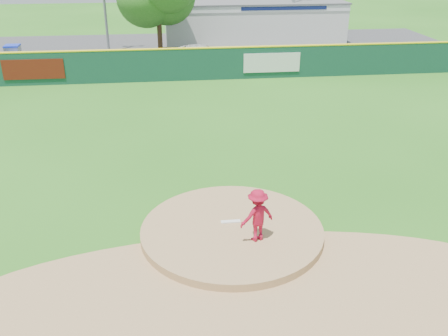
{
  "coord_description": "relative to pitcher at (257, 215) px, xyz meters",
  "views": [
    {
      "loc": [
        -1.78,
        -12.76,
        8.21
      ],
      "look_at": [
        0.0,
        2.0,
        1.3
      ],
      "focal_mm": 40.0,
      "sensor_mm": 36.0,
      "label": 1
    }
  ],
  "objects": [
    {
      "name": "parking_lot",
      "position": [
        -0.62,
        27.73,
        -1.04
      ],
      "size": [
        44.0,
        16.0,
        0.02
      ],
      "primitive_type": "cube",
      "color": "#38383A",
      "rests_on": "ground"
    },
    {
      "name": "pool_building_grp",
      "position": [
        5.38,
        32.73,
        0.62
      ],
      "size": [
        15.2,
        8.2,
        3.31
      ],
      "color": "silver",
      "rests_on": "ground"
    },
    {
      "name": "playground_slide",
      "position": [
        -12.67,
        23.71,
        -0.28
      ],
      "size": [
        0.97,
        2.74,
        1.51
      ],
      "color": "#1830CC",
      "rests_on": "ground"
    },
    {
      "name": "fence_banners",
      "position": [
        -2.93,
        18.65,
        -0.05
      ],
      "size": [
        18.14,
        0.04,
        1.2
      ],
      "color": "#5C180D",
      "rests_on": "ground"
    },
    {
      "name": "van",
      "position": [
        0.27,
        22.76,
        -0.35
      ],
      "size": [
        5.31,
        3.62,
        1.35
      ],
      "primitive_type": "imported",
      "rotation": [
        0.0,
        0.0,
        1.26
      ],
      "color": "silver",
      "rests_on": "parking_lot"
    },
    {
      "name": "outfield_fence",
      "position": [
        -0.62,
        18.73,
        0.04
      ],
      "size": [
        40.0,
        0.14,
        2.07
      ],
      "color": "#123D2F",
      "rests_on": "ground"
    },
    {
      "name": "pitching_rubber",
      "position": [
        -0.62,
        1.03,
        -0.78
      ],
      "size": [
        0.6,
        0.15,
        0.04
      ],
      "primitive_type": "cube",
      "color": "white",
      "rests_on": "pitchers_mound"
    },
    {
      "name": "infield_dirt_arc",
      "position": [
        -0.62,
        -2.27,
        -1.04
      ],
      "size": [
        15.4,
        15.4,
        0.01
      ],
      "primitive_type": "cylinder",
      "color": "#9E774C",
      "rests_on": "ground"
    },
    {
      "name": "pitcher",
      "position": [
        0.0,
        0.0,
        0.0
      ],
      "size": [
        1.17,
        0.9,
        1.6
      ],
      "primitive_type": "imported",
      "rotation": [
        0.0,
        0.0,
        3.49
      ],
      "color": "#A70E2C",
      "rests_on": "pitchers_mound"
    },
    {
      "name": "pitchers_mound",
      "position": [
        -0.62,
        0.73,
        -1.05
      ],
      "size": [
        5.5,
        5.5,
        0.5
      ],
      "primitive_type": "cylinder",
      "color": "#9E774C",
      "rests_on": "ground"
    },
    {
      "name": "ground",
      "position": [
        -0.62,
        0.73,
        -1.05
      ],
      "size": [
        120.0,
        120.0,
        0.0
      ],
      "primitive_type": "plane",
      "color": "#286B19",
      "rests_on": "ground"
    }
  ]
}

